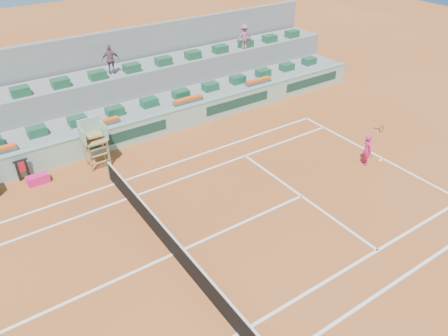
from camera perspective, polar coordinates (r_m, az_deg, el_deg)
The scene contains 16 objects.
ground at distance 16.44m, azimuth -6.74°, elevation -11.15°, with size 90.00×90.00×0.00m, color #A44D1F.
seating_tier_lower at distance 24.53m, azimuth -18.93°, elevation 4.93°, with size 36.00×4.00×1.20m, color gray.
seating_tier_upper at distance 25.66m, azimuth -20.32°, elevation 7.64°, with size 36.00×2.40×2.60m, color gray.
stadium_back_wall at distance 26.79m, azimuth -21.69°, elevation 10.50°, with size 36.00×0.40×4.40m, color gray.
player_bag at distance 21.50m, azimuth -23.11°, elevation -1.36°, with size 0.96×0.43×0.43m, color #DF1D6B.
spectator_mid at distance 25.39m, azimuth -14.59°, elevation 13.54°, with size 0.95×0.40×1.62m, color #7C5261.
spectator_right at distance 28.94m, azimuth 2.65°, elevation 16.79°, with size 1.02×0.59×1.58m, color #A7536A.
court_lines at distance 16.44m, azimuth -6.74°, elevation -11.14°, with size 23.89×11.09×0.01m.
tennis_net at distance 16.08m, azimuth -6.86°, elevation -9.80°, with size 0.10×11.97×1.10m.
advertising_hoarding at distance 22.62m, azimuth -17.16°, elevation 2.94°, with size 36.00×0.34×1.26m.
umpire_chair at distance 21.34m, azimuth -16.71°, elevation 3.95°, with size 1.10×0.90×2.40m.
seat_row_lower at distance 23.39m, azimuth -18.60°, elevation 5.88°, with size 32.90×0.60×0.44m.
seat_row_upper at distance 24.56m, azimuth -20.58°, elevation 10.37°, with size 32.90×0.60×0.44m.
flower_planters at distance 22.44m, azimuth -21.50°, elevation 3.85°, with size 26.80×0.36×0.28m.
towel_rack at distance 21.86m, azimuth -24.87°, elevation -0.01°, with size 0.65×0.11×1.03m.
tennis_player at distance 21.96m, azimuth 18.18°, elevation 2.31°, with size 0.56×0.90×2.28m.
Camera 1 is at (-5.07, -10.77, 11.35)m, focal length 35.00 mm.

